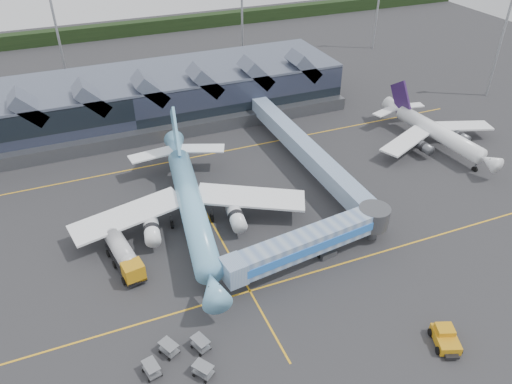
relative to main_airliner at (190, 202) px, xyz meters
name	(u,v)px	position (x,y,z in m)	size (l,w,h in m)	color
ground	(229,253)	(2.75, -8.69, -3.86)	(260.00, 260.00, 0.00)	#28272A
taxi_stripes	(207,214)	(2.75, 1.31, -3.86)	(120.00, 60.00, 0.01)	gold
tree_line_far	(107,31)	(2.75, 101.31, -1.86)	(260.00, 4.00, 4.00)	black
terminal	(126,101)	(-2.31, 38.66, 1.02)	(90.00, 22.25, 12.52)	black
light_masts	(221,30)	(23.75, 54.11, 8.62)	(132.40, 42.56, 22.45)	#92959A
main_airliner	(190,202)	(0.00, 0.00, 0.00)	(35.30, 40.92, 13.15)	#73BBEA
regional_jet	(435,131)	(49.83, 6.22, -0.74)	(26.29, 28.74, 9.86)	white
jet_bridge	(320,238)	(13.96, -14.34, -0.43)	(26.16, 6.92, 5.21)	#6985B0
fuel_truck	(123,254)	(-11.12, -5.60, -1.92)	(4.20, 10.46, 3.47)	black
pushback_tug	(445,338)	(20.21, -32.83, -2.99)	(3.85, 4.84, 1.95)	#C48512
baggage_carts	(181,357)	(-8.21, -23.89, -3.02)	(7.75, 6.75, 1.50)	gray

